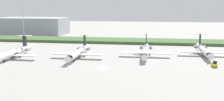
# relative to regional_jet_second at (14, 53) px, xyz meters

# --- Properties ---
(ground_plane) EXTENTS (500.00, 500.00, 0.00)m
(ground_plane) POSITION_rel_regional_jet_second_xyz_m (42.15, 19.46, -2.54)
(ground_plane) COLOR #9E9B96
(grass_berm) EXTENTS (320.00, 20.00, 1.67)m
(grass_berm) POSITION_rel_regional_jet_second_xyz_m (42.15, 58.28, -1.70)
(grass_berm) COLOR #426033
(grass_berm) RESTS_ON ground
(regional_jet_second) EXTENTS (22.81, 31.00, 9.00)m
(regional_jet_second) POSITION_rel_regional_jet_second_xyz_m (0.00, 0.00, 0.00)
(regional_jet_second) COLOR white
(regional_jet_second) RESTS_ON ground
(regional_jet_third) EXTENTS (22.81, 31.00, 9.00)m
(regional_jet_third) POSITION_rel_regional_jet_second_xyz_m (27.77, 5.99, 0.00)
(regional_jet_third) COLOR white
(regional_jet_third) RESTS_ON ground
(regional_jet_fourth) EXTENTS (22.81, 31.00, 9.00)m
(regional_jet_fourth) POSITION_rel_regional_jet_second_xyz_m (57.02, 13.96, 0.00)
(regional_jet_fourth) COLOR white
(regional_jet_fourth) RESTS_ON ground
(regional_jet_fifth) EXTENTS (22.81, 31.00, 9.00)m
(regional_jet_fifth) POSITION_rel_regional_jet_second_xyz_m (83.61, 20.15, 0.00)
(regional_jet_fifth) COLOR white
(regional_jet_fifth) RESTS_ON ground
(antenna_mast) EXTENTS (4.40, 0.50, 22.05)m
(antenna_mast) POSITION_rel_regional_jet_second_xyz_m (-23.80, 55.24, 6.63)
(antenna_mast) COLOR #B2B2B7
(antenna_mast) RESTS_ON ground
(distant_hangar) EXTENTS (52.88, 28.09, 13.28)m
(distant_hangar) POSITION_rel_regional_jet_second_xyz_m (-35.99, 94.42, 4.11)
(distant_hangar) COLOR #9EA3AD
(distant_hangar) RESTS_ON ground
(baggage_tug) EXTENTS (1.72, 3.20, 2.30)m
(baggage_tug) POSITION_rel_regional_jet_second_xyz_m (83.42, -2.93, -1.53)
(baggage_tug) COLOR yellow
(baggage_tug) RESTS_ON ground
(safety_cone_front_marker) EXTENTS (0.44, 0.44, 0.55)m
(safety_cone_front_marker) POSITION_rel_regional_jet_second_xyz_m (81.75, 0.68, -2.26)
(safety_cone_front_marker) COLOR orange
(safety_cone_front_marker) RESTS_ON ground
(safety_cone_mid_marker) EXTENTS (0.44, 0.44, 0.55)m
(safety_cone_mid_marker) POSITION_rel_regional_jet_second_xyz_m (85.14, 0.94, -2.26)
(safety_cone_mid_marker) COLOR orange
(safety_cone_mid_marker) RESTS_ON ground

